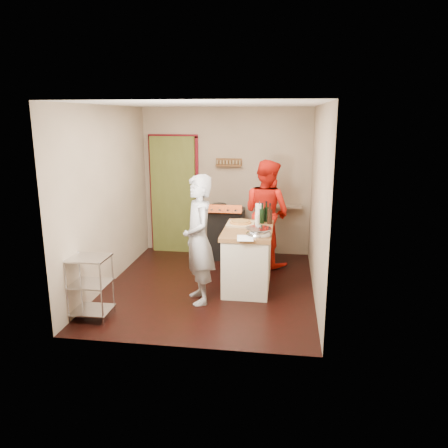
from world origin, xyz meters
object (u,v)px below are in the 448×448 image
(wire_shelving, at_px, (90,284))
(person_red, at_px, (266,213))
(stove, at_px, (226,232))
(person_stripe, at_px, (199,240))
(island, at_px, (248,256))

(wire_shelving, bearing_deg, person_red, 49.47)
(wire_shelving, relative_size, person_red, 0.45)
(wire_shelving, height_order, person_red, person_red)
(stove, distance_m, person_red, 0.86)
(person_stripe, height_order, person_red, person_red)
(wire_shelving, xyz_separation_m, island, (1.83, 1.30, 0.03))
(person_red, bearing_deg, person_stripe, 101.92)
(stove, relative_size, person_stripe, 0.58)
(person_stripe, bearing_deg, wire_shelving, -85.52)
(stove, relative_size, person_red, 0.57)
(person_stripe, relative_size, person_red, 0.98)
(stove, height_order, person_red, person_red)
(island, xyz_separation_m, person_stripe, (-0.61, -0.62, 0.39))
(wire_shelving, height_order, person_stripe, person_stripe)
(stove, bearing_deg, island, -69.21)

